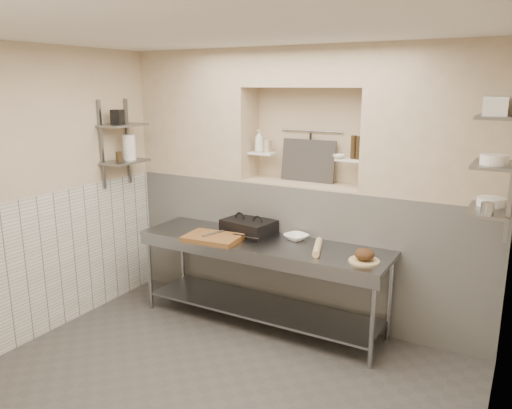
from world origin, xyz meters
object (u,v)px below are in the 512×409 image
Objects in this scene: prep_table at (261,265)px; mixing_bowl at (296,237)px; panini_press at (249,226)px; cutting_board at (213,238)px; jug_left at (129,147)px; rolling_pin at (317,247)px; bottle_soap at (259,141)px; bread_loaf at (364,254)px; bowl_alcove at (339,156)px.

prep_table is 0.46m from mixing_bowl.
panini_press is 0.54m from mixing_bowl.
cutting_board is (-0.44, -0.21, 0.28)m from prep_table.
cutting_board is 0.84m from mixing_bowl.
jug_left is (-1.20, 0.15, 0.83)m from cutting_board.
rolling_pin is 1.57× the size of jug_left.
jug_left is at bearing -156.06° from bottle_soap.
mixing_bowl is at bearing 30.42° from cutting_board.
jug_left is (-2.72, 0.01, 0.78)m from bread_loaf.
bottle_soap is 1.96× the size of bowl_alcove.
bread_loaf is 0.72× the size of bottle_soap.
mixing_bowl is (0.54, 0.02, -0.04)m from panini_press.
rolling_pin is (1.05, 0.21, 0.01)m from cutting_board.
bottle_soap is at bearing 23.94° from jug_left.
panini_press is at bearing 142.65° from prep_table.
bread_loaf is 1.08m from bowl_alcove.
bottle_soap is (-1.40, 0.60, 0.87)m from bread_loaf.
bread_loaf is at bearing -23.21° from bottle_soap.
cutting_board is 1.53m from bread_loaf.
bowl_alcove is (0.31, 0.30, 0.80)m from mixing_bowl.
jug_left reaches higher than panini_press.
jug_left reaches higher than bread_loaf.
bread_loaf is 0.63× the size of jug_left.
cutting_board is 1.50m from bowl_alcove.
bottle_soap is at bearing 156.79° from bread_loaf.
prep_table is 0.56m from cutting_board.
jug_left reaches higher than cutting_board.
cutting_board is 2.27× the size of bottle_soap.
panini_press is at bearing 65.28° from cutting_board.
mixing_bowl is (0.73, 0.43, 0.00)m from cutting_board.
bottle_soap reaches higher than cutting_board.
rolling_pin is 2.48× the size of bread_loaf.
prep_table is at bearing -179.71° from rolling_pin.
panini_press reaches higher than prep_table.
panini_press reaches higher than rolling_pin.
rolling_pin is 0.95m from bowl_alcove.
bread_loaf is (1.34, -0.27, -0.00)m from panini_press.
prep_table is 4.71× the size of cutting_board.
jug_left is (-2.24, -0.06, 0.82)m from rolling_pin.
panini_press is 0.45m from cutting_board.
panini_press is at bearing 10.43° from jug_left.
panini_press is (-0.25, 0.19, 0.33)m from prep_table.
cutting_board reaches higher than prep_table.
bottle_soap reaches higher than mixing_bowl.
bottle_soap reaches higher than rolling_pin.
bottle_soap reaches higher than prep_table.
prep_table is 11.20× the size of mixing_bowl.
jug_left is at bearing 172.92° from cutting_board.
bowl_alcove reaches higher than bread_loaf.
cutting_board is at bearing -105.58° from panini_press.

